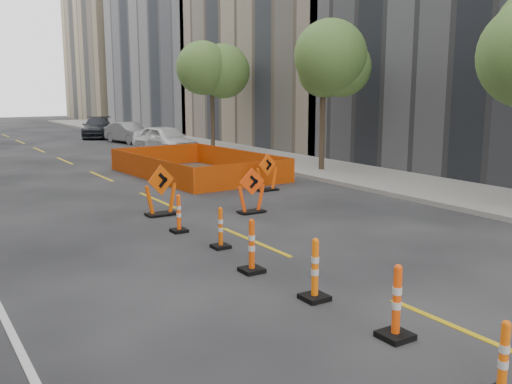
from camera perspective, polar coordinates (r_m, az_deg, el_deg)
ground_plane at (r=10.60m, az=11.52°, el=-9.75°), size 140.00×140.00×0.00m
sidewalk_right at (r=25.17m, az=7.61°, el=2.21°), size 4.00×90.00×0.15m
bld_right_c at (r=39.28m, az=5.81°, el=15.28°), size 12.00×16.00×14.00m
bld_right_d at (r=53.44m, az=-5.48°, el=17.20°), size 12.00×18.00×20.00m
bld_right_e at (r=70.11m, az=-12.43°, el=13.73°), size 12.00×14.00×16.00m
tree_r_b at (r=24.55m, az=6.76°, el=12.44°), size 2.80×2.80×5.95m
tree_r_c at (r=32.95m, az=-4.43°, el=11.94°), size 2.80×2.80×5.95m
channelizer_1 at (r=7.47m, az=23.50°, el=-15.19°), size 0.39×0.39×0.99m
channelizer_2 at (r=8.63m, az=13.89°, el=-10.61°), size 0.44×0.44×1.13m
channelizer_3 at (r=9.89m, az=5.92°, el=-7.68°), size 0.44×0.44×1.10m
channelizer_4 at (r=11.28m, az=-0.43°, el=-5.39°), size 0.43×0.43×1.09m
channelizer_5 at (r=13.00m, az=-3.57°, el=-3.57°), size 0.38×0.38×0.96m
channelizer_6 at (r=14.53m, az=-7.73°, el=-2.13°), size 0.38×0.38×0.97m
chevron_sign_left at (r=16.49m, az=-9.50°, el=0.19°), size 1.09×0.79×1.47m
chevron_sign_center at (r=16.59m, az=-0.46°, el=0.15°), size 0.94×0.62×1.33m
chevron_sign_right at (r=20.20m, az=1.10°, el=2.01°), size 0.99×0.72×1.34m
safety_fence at (r=23.92m, az=-5.99°, el=2.77°), size 4.81×7.72×0.94m
parked_car_near at (r=32.02m, az=-9.09°, el=5.19°), size 2.59×4.87×1.58m
parked_car_mid at (r=38.97m, az=-12.63°, el=5.82°), size 2.19×4.33×1.36m
parked_car_far at (r=43.76m, az=-15.55°, el=6.24°), size 3.66×5.50×1.48m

